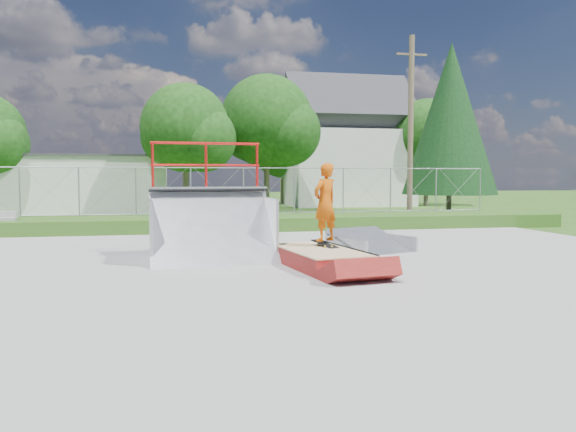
{
  "coord_description": "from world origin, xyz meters",
  "views": [
    {
      "loc": [
        -2.69,
        -10.96,
        1.94
      ],
      "look_at": [
        -0.26,
        0.8,
        1.1
      ],
      "focal_mm": 35.0,
      "sensor_mm": 36.0,
      "label": 1
    }
  ],
  "objects_px": {
    "grind_box": "(320,258)",
    "skater": "(325,206)",
    "quarter_pipe": "(211,201)",
    "flat_bank_ramp": "(371,242)"
  },
  "relations": [
    {
      "from": "grind_box",
      "to": "skater",
      "type": "distance_m",
      "value": 1.2
    },
    {
      "from": "grind_box",
      "to": "skater",
      "type": "bearing_deg",
      "value": 52.37
    },
    {
      "from": "grind_box",
      "to": "quarter_pipe",
      "type": "xyz_separation_m",
      "value": [
        -2.18,
        1.46,
        1.19
      ]
    },
    {
      "from": "flat_bank_ramp",
      "to": "skater",
      "type": "height_order",
      "value": "skater"
    },
    {
      "from": "grind_box",
      "to": "flat_bank_ramp",
      "type": "xyz_separation_m",
      "value": [
        1.99,
        2.28,
        0.05
      ]
    },
    {
      "from": "flat_bank_ramp",
      "to": "skater",
      "type": "distance_m",
      "value": 2.78
    },
    {
      "from": "grind_box",
      "to": "flat_bank_ramp",
      "type": "height_order",
      "value": "flat_bank_ramp"
    },
    {
      "from": "flat_bank_ramp",
      "to": "skater",
      "type": "relative_size",
      "value": 1.05
    },
    {
      "from": "grind_box",
      "to": "flat_bank_ramp",
      "type": "distance_m",
      "value": 3.02
    },
    {
      "from": "grind_box",
      "to": "quarter_pipe",
      "type": "bearing_deg",
      "value": 137.82
    }
  ]
}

